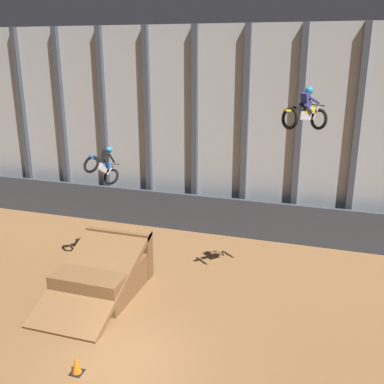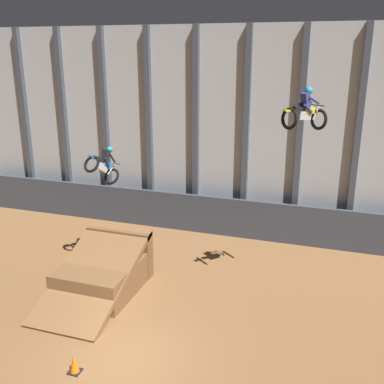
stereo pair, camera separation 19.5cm
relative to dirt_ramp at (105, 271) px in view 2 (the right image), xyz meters
name	(u,v)px [view 2 (the right image)]	position (x,y,z in m)	size (l,w,h in m)	color
ground_plane	(123,360)	(2.65, -3.71, -0.72)	(60.00, 60.00, 0.00)	brown
arena_back_wall	(221,133)	(2.65, 7.43, 4.35)	(32.00, 0.40, 10.13)	#ADB2B7
lower_barrier	(215,216)	(2.65, 6.61, 0.27)	(31.36, 0.20, 1.97)	#383D47
dirt_ramp	(105,271)	(0.00, 0.00, 0.00)	(2.77, 4.92, 2.13)	brown
rider_bike_left_air	(104,165)	(-0.86, 1.92, 3.73)	(1.05, 1.77, 1.67)	black
rider_bike_right_air	(305,112)	(7.04, 1.68, 6.24)	(1.56, 1.68, 1.51)	black
traffic_cone_near_ramp	(74,364)	(1.55, -4.63, -0.44)	(0.36, 0.36, 0.58)	black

